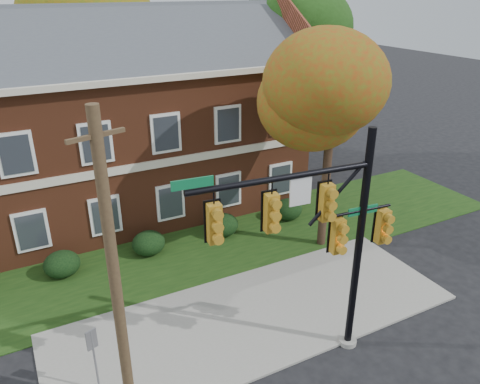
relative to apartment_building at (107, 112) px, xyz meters
name	(u,v)px	position (x,y,z in m)	size (l,w,h in m)	color
ground	(271,334)	(2.00, -11.95, -4.99)	(120.00, 120.00, 0.00)	black
sidewalk	(256,316)	(2.00, -10.95, -4.95)	(14.00, 5.00, 0.08)	gray
grass_strip	(199,250)	(2.00, -5.95, -4.97)	(30.00, 6.00, 0.04)	#193811
apartment_building	(107,112)	(0.00, 0.00, 0.00)	(18.80, 8.80, 9.74)	brown
hedge_left	(62,264)	(-3.50, -5.25, -4.46)	(1.40, 1.26, 1.05)	black
hedge_center	(149,243)	(0.00, -5.25, -4.46)	(1.40, 1.26, 1.05)	black
hedge_right	(223,225)	(3.50, -5.25, -4.46)	(1.40, 1.26, 1.05)	black
hedge_far_right	(288,209)	(7.00, -5.25, -4.46)	(1.40, 1.26, 1.05)	black
tree_near_right	(340,94)	(7.22, -8.09, 1.68)	(4.50, 4.25, 8.58)	black
tree_right_rear	(299,31)	(11.31, 0.86, 3.13)	(6.30, 5.95, 10.62)	black
tree_far_rear	(92,16)	(1.34, 7.84, 3.86)	(6.84, 6.46, 11.52)	black
traffic_signal	(323,228)	(2.68, -13.33, -0.55)	(6.39, 0.87, 7.15)	gray
utility_pole	(115,279)	(-2.88, -12.81, -0.74)	(1.27, 0.46, 8.37)	#453120
sign_post	(93,351)	(-3.50, -11.74, -3.52)	(0.31, 0.15, 2.16)	slate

